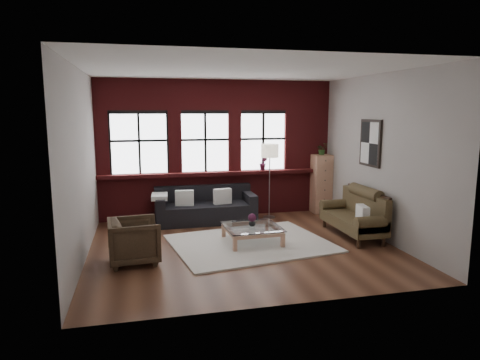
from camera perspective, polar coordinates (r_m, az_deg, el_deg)
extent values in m
plane|color=#4F2C1C|center=(8.05, 0.29, -8.81)|extent=(5.50, 5.50, 0.00)
plane|color=white|center=(7.69, 0.31, 14.51)|extent=(5.50, 5.50, 0.00)
plane|color=#A6A09A|center=(10.14, -3.02, 4.17)|extent=(5.50, 0.00, 5.50)
plane|color=#A6A09A|center=(5.33, 6.60, -0.47)|extent=(5.50, 0.00, 5.50)
plane|color=#A6A09A|center=(7.56, -20.43, 1.86)|extent=(0.00, 5.00, 5.00)
plane|color=#A6A09A|center=(8.76, 18.08, 2.93)|extent=(0.00, 5.00, 5.00)
cube|color=maroon|center=(10.06, -2.84, 0.92)|extent=(5.50, 0.30, 0.08)
cube|color=silver|center=(8.17, 1.39, -8.43)|extent=(3.16, 2.65, 0.03)
cube|color=white|center=(9.48, -7.41, -2.39)|extent=(0.42, 0.21, 0.34)
cube|color=white|center=(9.60, -2.36, -2.18)|extent=(0.42, 0.21, 0.34)
cube|color=white|center=(8.33, 16.02, -4.45)|extent=(0.20, 0.40, 0.34)
imported|color=#34271A|center=(7.33, -13.91, -7.89)|extent=(0.88, 0.86, 0.74)
imported|color=#B2B2B2|center=(8.12, 1.63, -5.70)|extent=(0.17, 0.17, 0.14)
sphere|color=#531C3A|center=(8.09, 1.63, -5.02)|extent=(0.15, 0.15, 0.15)
cube|color=tan|center=(10.72, 10.73, -0.48)|extent=(0.44, 0.44, 1.43)
imported|color=#2D5923|center=(10.61, 10.87, 4.10)|extent=(0.30, 0.27, 0.29)
imported|color=#531C3A|center=(10.25, 3.14, 2.30)|extent=(0.23, 0.20, 0.35)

